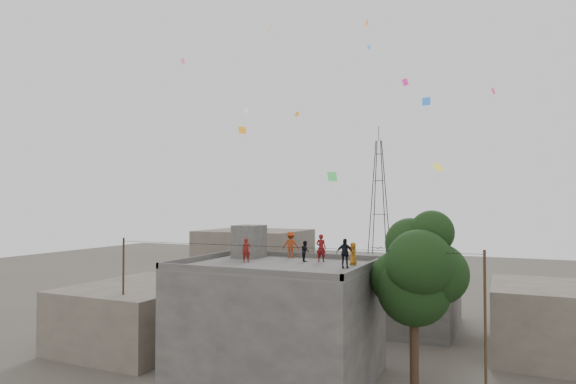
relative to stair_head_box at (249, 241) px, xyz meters
name	(u,v)px	position (x,y,z in m)	size (l,w,h in m)	color
ground	(278,378)	(3.20, -2.60, -7.10)	(140.00, 140.00, 0.00)	#454039
main_building	(278,321)	(3.20, -2.60, -4.05)	(10.00, 8.00, 6.10)	#43413F
parapet	(278,262)	(3.20, -2.60, -0.85)	(10.00, 8.00, 0.30)	#43413F
stair_head_box	(249,241)	(0.00, 0.00, 0.00)	(1.60, 1.80, 2.00)	#43413F
neighbor_west	(143,314)	(-7.80, -0.60, -5.10)	(8.00, 10.00, 4.00)	#595246
neighbor_north	(376,292)	(5.20, 11.40, -4.60)	(12.00, 9.00, 5.00)	#43413F
neighbor_northwest	(255,268)	(-6.80, 13.40, -3.60)	(9.00, 8.00, 7.00)	#595246
neighbor_east	(554,322)	(17.20, 7.40, -4.90)	(7.00, 8.00, 4.40)	#595246
tree	(417,271)	(10.57, -2.00, -1.00)	(4.90, 4.60, 9.10)	black
utility_line	(276,312)	(3.70, -3.85, -3.27)	(20.12, 0.62, 7.40)	black
transmission_tower	(379,207)	(-0.80, 37.40, 1.97)	(2.97, 2.97, 20.01)	black
person_red_adult	(321,248)	(4.88, -0.32, -0.21)	(0.58, 0.38, 1.58)	maroon
person_orange_child	(353,254)	(6.99, -0.98, -0.39)	(0.60, 0.39, 1.22)	#9F5C12
person_dark_child	(305,251)	(4.00, -0.57, -0.40)	(0.58, 0.45, 1.20)	black
person_dark_adult	(345,253)	(6.96, -2.42, -0.24)	(0.90, 0.37, 1.53)	black
person_orange_adult	(291,245)	(2.48, 0.80, -0.19)	(1.04, 0.60, 1.61)	#983311
person_red_child	(246,250)	(1.10, -2.33, -0.32)	(0.50, 0.32, 1.36)	maroon
kites	(337,99)	(4.35, 4.24, 9.38)	(22.08, 14.91, 12.49)	orange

